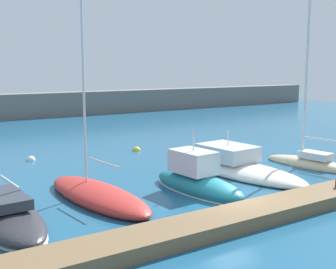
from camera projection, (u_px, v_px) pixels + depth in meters
ground_plane at (229, 207)px, 20.84m from camera, size 120.00×120.00×0.00m
dock_pier at (258, 212)px, 19.20m from camera, size 27.54×2.03×0.58m
breakwater_seawall at (4, 107)px, 55.87m from camera, size 108.00×3.06×3.17m
sailboat_red_second at (97, 194)px, 21.92m from camera, size 3.33×8.72×16.95m
motorboat_teal_third at (197, 181)px, 23.50m from camera, size 2.59×6.68×3.61m
motorboat_ivory_fourth at (236, 167)px, 27.68m from camera, size 4.14×10.40×2.96m
sailboat_sand_fifth at (311, 162)px, 29.29m from camera, size 2.51×6.86×11.63m
mooring_buoy_white at (31, 160)px, 31.30m from camera, size 0.63×0.63×0.63m
mooring_buoy_yellow at (137, 151)px, 34.93m from camera, size 0.65×0.65×0.65m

